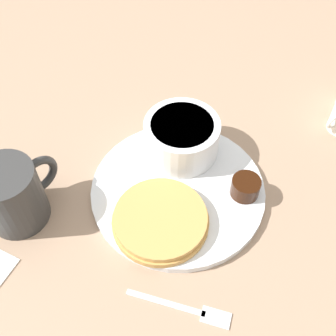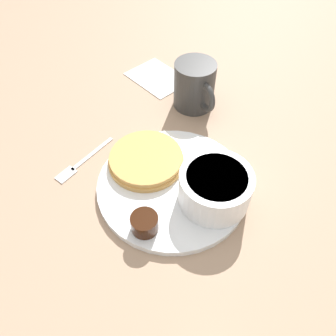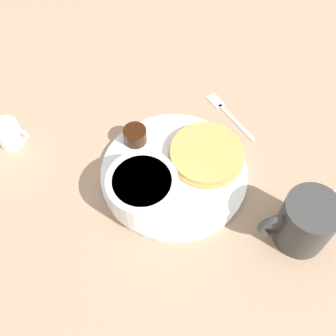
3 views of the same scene
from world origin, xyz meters
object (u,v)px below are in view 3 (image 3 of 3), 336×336
object	(u,v)px
plate	(174,173)
creamer_pitcher_near	(9,134)
coffee_mug	(304,222)
fork	(225,111)
bowl	(143,189)

from	to	relation	value
plate	creamer_pitcher_near	world-z (taller)	creamer_pitcher_near
coffee_mug	fork	world-z (taller)	coffee_mug
coffee_mug	fork	xyz separation A→B (m)	(-0.06, -0.26, -0.05)
creamer_pitcher_near	fork	size ratio (longest dim) A/B	0.39
bowl	fork	xyz separation A→B (m)	(-0.23, -0.08, -0.04)
coffee_mug	creamer_pitcher_near	size ratio (longest dim) A/B	2.17
bowl	coffee_mug	size ratio (longest dim) A/B	1.01
coffee_mug	bowl	bearing A→B (deg)	-47.09
plate	coffee_mug	world-z (taller)	coffee_mug
bowl	creamer_pitcher_near	bearing A→B (deg)	-60.21
coffee_mug	creamer_pitcher_near	bearing A→B (deg)	-53.90
bowl	creamer_pitcher_near	size ratio (longest dim) A/B	2.19
bowl	coffee_mug	distance (m)	0.25
coffee_mug	fork	distance (m)	0.27
plate	bowl	world-z (taller)	bowl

